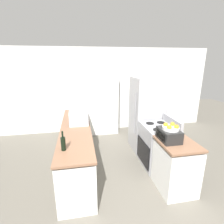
{
  "coord_description": "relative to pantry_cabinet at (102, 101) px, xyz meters",
  "views": [
    {
      "loc": [
        -0.73,
        -1.94,
        2.22
      ],
      "look_at": [
        0.0,
        1.92,
        1.05
      ],
      "focal_mm": 28.0,
      "sensor_mm": 36.0,
      "label": 1
    }
  ],
  "objects": [
    {
      "name": "ground_plane",
      "position": [
        0.07,
        -3.24,
        -1.02
      ],
      "size": [
        14.0,
        14.0,
        0.0
      ],
      "primitive_type": "plane",
      "color": "#666056"
    },
    {
      "name": "wall_back",
      "position": [
        0.07,
        0.28,
        0.28
      ],
      "size": [
        7.0,
        0.06,
        2.6
      ],
      "color": "silver",
      "rests_on": "ground_plane"
    },
    {
      "name": "counter_left",
      "position": [
        -0.78,
        -1.76,
        -0.59
      ],
      "size": [
        0.6,
        2.76,
        0.9
      ],
      "color": "silver",
      "rests_on": "ground_plane"
    },
    {
      "name": "counter_right",
      "position": [
        0.92,
        -2.79,
        -0.59
      ],
      "size": [
        0.6,
        0.7,
        0.9
      ],
      "color": "silver",
      "rests_on": "ground_plane"
    },
    {
      "name": "pantry_cabinet",
      "position": [
        0.0,
        0.0,
        0.0
      ],
      "size": [
        0.95,
        0.49,
        2.05
      ],
      "color": "silver",
      "rests_on": "ground_plane"
    },
    {
      "name": "stove",
      "position": [
        0.94,
        -2.03,
        -0.56
      ],
      "size": [
        0.66,
        0.77,
        1.06
      ],
      "color": "#9E9EA3",
      "rests_on": "ground_plane"
    },
    {
      "name": "refrigerator",
      "position": [
        0.97,
        -1.23,
        -0.11
      ],
      "size": [
        0.74,
        0.74,
        1.83
      ],
      "color": "#A3A3A8",
      "rests_on": "ground_plane"
    },
    {
      "name": "microwave",
      "position": [
        -0.7,
        -1.53,
        0.02
      ],
      "size": [
        0.4,
        0.49,
        0.28
      ],
      "color": "#B2B2B7",
      "rests_on": "counter_left"
    },
    {
      "name": "wine_bottle",
      "position": [
        -0.94,
        -2.7,
        -0.01
      ],
      "size": [
        0.07,
        0.07,
        0.31
      ],
      "color": "black",
      "rests_on": "counter_left"
    },
    {
      "name": "toaster_oven",
      "position": [
        0.79,
        -2.68,
        -0.02
      ],
      "size": [
        0.31,
        0.41,
        0.2
      ],
      "color": "black",
      "rests_on": "counter_right"
    },
    {
      "name": "fruit_bowl",
      "position": [
        0.81,
        -2.7,
        0.12
      ],
      "size": [
        0.28,
        0.28,
        0.11
      ],
      "color": "silver",
      "rests_on": "toaster_oven"
    }
  ]
}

